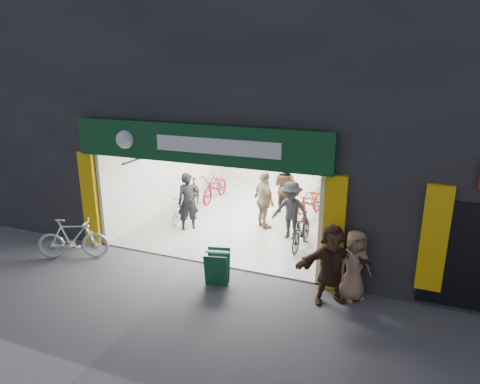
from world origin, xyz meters
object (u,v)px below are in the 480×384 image
Objects in this scene: parked_bike at (73,239)px; bike_left_front at (186,206)px; pedestrian_near at (354,265)px; sandwich_board at (217,267)px; bike_right_front at (302,231)px.

bike_left_front is at bearing -45.02° from parked_bike.
pedestrian_near is 2.97m from sandwich_board.
bike_right_front reaches higher than sandwich_board.
bike_right_front is at bearing 83.67° from pedestrian_near.
parked_bike is (-5.23, -2.80, 0.05)m from bike_right_front.
bike_left_front is 4.30m from sandwich_board.
pedestrian_near is at bearing -2.90° from sandwich_board.
parked_bike is (-1.32, -3.49, 0.07)m from bike_left_front.
bike_right_front reaches higher than bike_left_front.
bike_right_front is 2.00× the size of sandwich_board.
parked_bike is 1.16× the size of pedestrian_near.
bike_left_front is at bearing 114.58° from sandwich_board.
pedestrian_near is at bearing -31.29° from bike_left_front.
bike_left_front is 2.21× the size of sandwich_board.
bike_left_front is 1.10× the size of bike_right_front.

